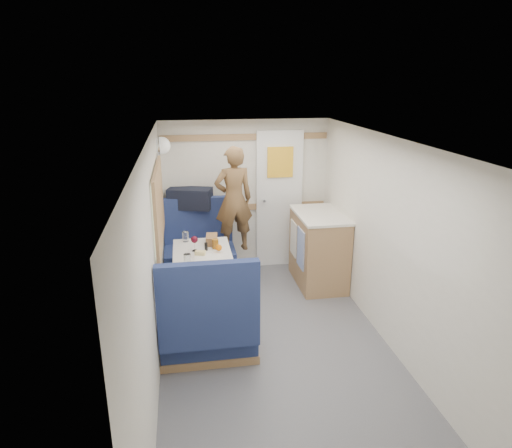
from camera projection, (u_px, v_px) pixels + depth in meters
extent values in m
plane|color=#515156|center=(280.00, 359.00, 4.27)|extent=(4.50, 4.50, 0.00)
plane|color=silver|center=(284.00, 144.00, 3.65)|extent=(4.50, 4.50, 0.00)
cube|color=silver|center=(246.00, 196.00, 6.07)|extent=(2.20, 0.02, 2.00)
cube|color=silver|center=(153.00, 268.00, 3.79)|extent=(0.02, 4.50, 2.00)
cube|color=silver|center=(400.00, 252.00, 4.13)|extent=(0.02, 4.50, 2.00)
cube|color=olive|center=(246.00, 207.00, 6.10)|extent=(2.15, 0.02, 0.08)
cube|color=olive|center=(245.00, 137.00, 5.81)|extent=(2.15, 0.02, 0.08)
cube|color=#AEB79B|center=(158.00, 207.00, 4.66)|extent=(0.04, 1.30, 0.72)
cube|color=white|center=(279.00, 200.00, 6.13)|extent=(0.62, 0.04, 1.86)
cube|color=yellow|center=(280.00, 162.00, 5.94)|extent=(0.34, 0.03, 0.40)
cylinder|color=silver|center=(264.00, 200.00, 6.05)|extent=(0.04, 0.10, 0.04)
cube|color=white|center=(202.00, 254.00, 4.89)|extent=(0.62, 0.92, 0.04)
cylinder|color=silver|center=(203.00, 284.00, 5.00)|extent=(0.08, 0.08, 0.66)
cylinder|color=silver|center=(204.00, 311.00, 5.10)|extent=(0.36, 0.36, 0.03)
cube|color=navy|center=(200.00, 266.00, 5.79)|extent=(0.88, 0.50, 0.45)
cube|color=navy|center=(198.00, 227.00, 5.92)|extent=(0.88, 0.10, 0.80)
cube|color=olive|center=(201.00, 279.00, 5.85)|extent=(0.90, 0.52, 0.08)
cube|color=navy|center=(208.00, 332.00, 4.29)|extent=(0.88, 0.50, 0.45)
cube|color=navy|center=(209.00, 306.00, 3.89)|extent=(0.88, 0.10, 0.80)
cube|color=olive|center=(209.00, 349.00, 4.35)|extent=(0.90, 0.52, 0.08)
cube|color=olive|center=(197.00, 209.00, 5.89)|extent=(0.90, 0.14, 0.04)
sphere|color=white|center=(162.00, 146.00, 5.30)|extent=(0.20, 0.20, 0.20)
cube|color=olive|center=(319.00, 250.00, 5.71)|extent=(0.54, 0.90, 0.90)
cube|color=silver|center=(320.00, 215.00, 5.57)|extent=(0.56, 0.92, 0.03)
cube|color=#5972B2|center=(301.00, 249.00, 5.47)|extent=(0.01, 0.30, 0.48)
cube|color=silver|center=(294.00, 238.00, 5.81)|extent=(0.01, 0.28, 0.44)
imported|color=brown|center=(234.00, 199.00, 5.52)|extent=(0.51, 0.38, 1.30)
cube|color=black|center=(190.00, 198.00, 5.83)|extent=(0.60, 0.41, 0.26)
cube|color=white|center=(207.00, 261.00, 4.63)|extent=(0.28, 0.36, 0.02)
sphere|color=orange|center=(219.00, 248.00, 4.87)|extent=(0.07, 0.07, 0.07)
cube|color=#F4E78D|center=(200.00, 253.00, 4.77)|extent=(0.12, 0.09, 0.04)
cylinder|color=white|center=(195.00, 251.00, 4.93)|extent=(0.06, 0.06, 0.01)
cylinder|color=white|center=(195.00, 246.00, 4.91)|extent=(0.01, 0.01, 0.10)
sphere|color=#490717|center=(194.00, 240.00, 4.89)|extent=(0.08, 0.08, 0.08)
cylinder|color=silver|center=(187.00, 260.00, 4.54)|extent=(0.07, 0.07, 0.12)
cylinder|color=silver|center=(186.00, 237.00, 5.19)|extent=(0.07, 0.07, 0.12)
cylinder|color=#915915|center=(215.00, 244.00, 4.98)|extent=(0.07, 0.07, 0.11)
cylinder|color=black|center=(206.00, 247.00, 4.93)|extent=(0.03, 0.03, 0.09)
cube|color=brown|center=(212.00, 240.00, 5.13)|extent=(0.14, 0.24, 0.09)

